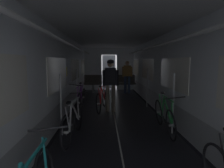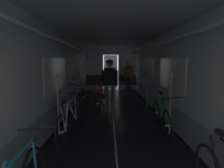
{
  "view_description": "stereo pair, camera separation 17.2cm",
  "coord_description": "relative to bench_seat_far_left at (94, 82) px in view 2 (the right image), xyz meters",
  "views": [
    {
      "loc": [
        -0.31,
        -2.07,
        1.66
      ],
      "look_at": [
        0.0,
        5.18,
        0.8
      ],
      "focal_mm": 30.28,
      "sensor_mm": 36.0,
      "label": 1
    },
    {
      "loc": [
        -0.14,
        -2.07,
        1.66
      ],
      "look_at": [
        0.0,
        5.18,
        0.8
      ],
      "focal_mm": 30.28,
      "sensor_mm": 36.0,
      "label": 2
    }
  ],
  "objects": [
    {
      "name": "bench_seat_far_right",
      "position": [
        1.8,
        0.0,
        0.0
      ],
      "size": [
        0.98,
        0.51,
        0.95
      ],
      "color": "gray",
      "rests_on": "ground"
    },
    {
      "name": "train_car_shell",
      "position": [
        0.9,
        -4.47,
        1.13
      ],
      "size": [
        3.14,
        12.34,
        2.57
      ],
      "color": "black",
      "rests_on": "ground"
    },
    {
      "name": "bicycle_red_in_aisle",
      "position": [
        0.51,
        -3.78,
        -0.18
      ],
      "size": [
        0.53,
        1.68,
        0.95
      ],
      "color": "black",
      "rests_on": "ground"
    },
    {
      "name": "bench_seat_far_left",
      "position": [
        0.0,
        0.0,
        0.0
      ],
      "size": [
        0.98,
        0.51,
        0.95
      ],
      "color": "gray",
      "rests_on": "ground"
    },
    {
      "name": "bicycle_purple",
      "position": [
        -0.22,
        -3.62,
        -0.19
      ],
      "size": [
        0.44,
        1.69,
        0.95
      ],
      "color": "black",
      "rests_on": "ground"
    },
    {
      "name": "person_cyclist_aisle",
      "position": [
        0.8,
        -4.04,
        0.5
      ],
      "size": [
        0.55,
        0.41,
        1.73
      ],
      "color": "brown",
      "rests_on": "ground"
    },
    {
      "name": "bicycle_silver",
      "position": [
        -0.08,
        -6.19,
        -0.18
      ],
      "size": [
        0.44,
        1.69,
        0.94
      ],
      "color": "black",
      "rests_on": "ground"
    },
    {
      "name": "bicycle_green",
      "position": [
        2.02,
        -5.85,
        -0.19
      ],
      "size": [
        0.44,
        1.69,
        0.95
      ],
      "color": "black",
      "rests_on": "ground"
    },
    {
      "name": "person_standing_near_bench",
      "position": [
        1.8,
        -0.38,
        0.41
      ],
      "size": [
        0.53,
        0.23,
        1.69
      ],
      "color": "#384C75",
      "rests_on": "ground"
    }
  ]
}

